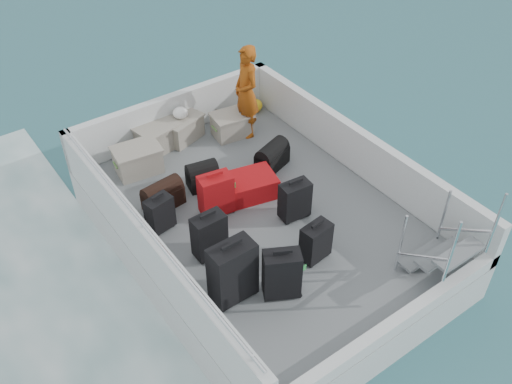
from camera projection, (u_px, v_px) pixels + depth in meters
ground at (262, 245)px, 8.26m from camera, size 160.00×160.00×0.00m
ferry_hull at (262, 230)px, 8.07m from camera, size 3.60×5.00×0.60m
deck at (262, 214)px, 7.87m from camera, size 3.30×4.70×0.02m
deck_fittings at (298, 195)px, 7.58m from camera, size 3.60×5.00×0.90m
suitcase_0 at (233, 273)px, 6.49m from camera, size 0.53×0.30×0.81m
suitcase_1 at (209, 236)px, 7.07m from camera, size 0.42×0.24×0.62m
suitcase_2 at (160, 214)px, 7.46m from camera, size 0.39×0.27×0.52m
suitcase_3 at (282, 275)px, 6.56m from camera, size 0.50×0.43×0.66m
suitcase_5 at (216, 195)px, 7.68m from camera, size 0.48×0.34×0.62m
suitcase_6 at (316, 242)px, 7.05m from camera, size 0.41×0.27×0.53m
suitcase_7 at (295, 201)px, 7.62m from camera, size 0.43×0.27×0.57m
suitcase_8 at (247, 186)px, 8.06m from camera, size 0.89×0.69×0.31m
duffel_0 at (163, 197)px, 7.88m from camera, size 0.58×0.36×0.32m
duffel_1 at (203, 177)px, 8.21m from camera, size 0.49×0.38×0.32m
duffel_2 at (272, 158)px, 8.57m from camera, size 0.60×0.45×0.32m
crate_0 at (138, 161)px, 8.46m from camera, size 0.70×0.53×0.39m
crate_1 at (159, 138)px, 8.92m from camera, size 0.70×0.55×0.38m
crate_2 at (182, 129)px, 9.11m from camera, size 0.71×0.59×0.37m
crate_3 at (232, 125)px, 9.21m from camera, size 0.65×0.49×0.36m
yellow_bag at (255, 105)px, 9.80m from camera, size 0.28×0.26×0.22m
white_bag at (181, 114)px, 8.94m from camera, size 0.24×0.24×0.18m
passenger at (246, 92)px, 8.87m from camera, size 0.44×0.61×1.52m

